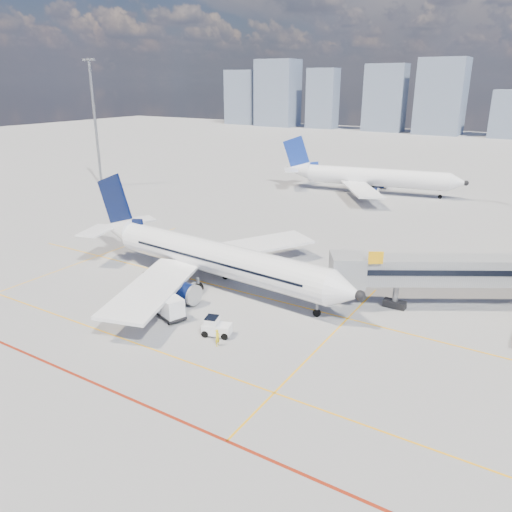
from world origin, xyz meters
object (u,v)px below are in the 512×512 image
(main_aircraft, at_px, (207,256))
(second_aircraft, at_px, (368,177))
(baggage_tug, at_px, (215,327))
(cargo_dolly, at_px, (168,305))
(ramp_worker, at_px, (218,338))
(belt_loader, at_px, (158,277))

(main_aircraft, bearing_deg, second_aircraft, 96.20)
(second_aircraft, height_order, baggage_tug, second_aircraft)
(cargo_dolly, height_order, ramp_worker, cargo_dolly)
(main_aircraft, xyz_separation_m, ramp_worker, (8.95, -10.60, -2.48))
(main_aircraft, bearing_deg, baggage_tug, -45.29)
(second_aircraft, bearing_deg, ramp_worker, -91.27)
(main_aircraft, xyz_separation_m, second_aircraft, (-1.36, 54.66, 0.00))
(second_aircraft, height_order, ramp_worker, second_aircraft)
(baggage_tug, relative_size, belt_loader, 0.48)
(baggage_tug, bearing_deg, ramp_worker, -66.08)
(cargo_dolly, bearing_deg, ramp_worker, 4.85)
(baggage_tug, bearing_deg, second_aircraft, 80.34)
(main_aircraft, bearing_deg, ramp_worker, -45.06)
(second_aircraft, xyz_separation_m, cargo_dolly, (3.07, -63.29, -2.02))
(second_aircraft, height_order, cargo_dolly, second_aircraft)
(baggage_tug, xyz_separation_m, cargo_dolly, (-5.98, 0.56, 0.38))
(main_aircraft, bearing_deg, cargo_dolly, -74.03)
(second_aircraft, distance_m, baggage_tug, 64.53)
(cargo_dolly, bearing_deg, main_aircraft, 121.32)
(cargo_dolly, xyz_separation_m, belt_loader, (-6.68, 5.89, -0.60))
(baggage_tug, distance_m, cargo_dolly, 6.02)
(second_aircraft, bearing_deg, cargo_dolly, -97.47)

